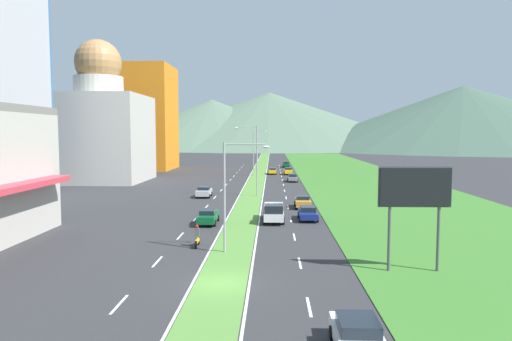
# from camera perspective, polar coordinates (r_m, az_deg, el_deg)

# --- Properties ---
(ground_plane) EXTENTS (600.00, 600.00, 0.00)m
(ground_plane) POSITION_cam_1_polar(r_m,az_deg,el_deg) (29.01, -4.38, -13.85)
(ground_plane) COLOR #2D2D30
(grass_median) EXTENTS (3.20, 240.00, 0.06)m
(grass_median) POSITION_cam_1_polar(r_m,az_deg,el_deg) (87.87, -0.01, -1.33)
(grass_median) COLOR #518438
(grass_median) RESTS_ON ground_plane
(grass_verge_right) EXTENTS (24.00, 240.00, 0.06)m
(grass_verge_right) POSITION_cam_1_polar(r_m,az_deg,el_deg) (89.53, 13.29, -1.34)
(grass_verge_right) COLOR #387028
(grass_verge_right) RESTS_ON ground_plane
(lane_dash_left_2) EXTENTS (0.16, 2.80, 0.01)m
(lane_dash_left_2) POSITION_cam_1_polar(r_m,az_deg,el_deg) (26.82, -16.59, -15.59)
(lane_dash_left_2) COLOR silver
(lane_dash_left_2) RESTS_ON ground_plane
(lane_dash_left_3) EXTENTS (0.16, 2.80, 0.01)m
(lane_dash_left_3) POSITION_cam_1_polar(r_m,az_deg,el_deg) (34.34, -12.13, -10.98)
(lane_dash_left_3) COLOR silver
(lane_dash_left_3) RESTS_ON ground_plane
(lane_dash_left_4) EXTENTS (0.16, 2.80, 0.01)m
(lane_dash_left_4) POSITION_cam_1_polar(r_m,az_deg,el_deg) (42.13, -9.36, -8.01)
(lane_dash_left_4) COLOR silver
(lane_dash_left_4) RESTS_ON ground_plane
(lane_dash_left_5) EXTENTS (0.16, 2.80, 0.01)m
(lane_dash_left_5) POSITION_cam_1_polar(r_m,az_deg,el_deg) (50.06, -7.49, -5.96)
(lane_dash_left_5) COLOR silver
(lane_dash_left_5) RESTS_ON ground_plane
(lane_dash_left_6) EXTENTS (0.16, 2.80, 0.01)m
(lane_dash_left_6) POSITION_cam_1_polar(r_m,az_deg,el_deg) (58.08, -6.15, -4.47)
(lane_dash_left_6) COLOR silver
(lane_dash_left_6) RESTS_ON ground_plane
(lane_dash_left_7) EXTENTS (0.16, 2.80, 0.01)m
(lane_dash_left_7) POSITION_cam_1_polar(r_m,az_deg,el_deg) (66.16, -5.13, -3.35)
(lane_dash_left_7) COLOR silver
(lane_dash_left_7) RESTS_ON ground_plane
(lane_dash_left_8) EXTENTS (0.16, 2.80, 0.01)m
(lane_dash_left_8) POSITION_cam_1_polar(r_m,az_deg,el_deg) (74.26, -4.34, -2.46)
(lane_dash_left_8) COLOR silver
(lane_dash_left_8) RESTS_ON ground_plane
(lane_dash_left_9) EXTENTS (0.16, 2.80, 0.01)m
(lane_dash_left_9) POSITION_cam_1_polar(r_m,az_deg,el_deg) (82.40, -3.70, -1.75)
(lane_dash_left_9) COLOR silver
(lane_dash_left_9) RESTS_ON ground_plane
(lane_dash_left_10) EXTENTS (0.16, 2.80, 0.01)m
(lane_dash_left_10) POSITION_cam_1_polar(r_m,az_deg,el_deg) (90.55, -3.18, -1.17)
(lane_dash_left_10) COLOR silver
(lane_dash_left_10) RESTS_ON ground_plane
(lane_dash_left_11) EXTENTS (0.16, 2.80, 0.01)m
(lane_dash_left_11) POSITION_cam_1_polar(r_m,az_deg,el_deg) (98.72, -2.75, -0.69)
(lane_dash_left_11) COLOR silver
(lane_dash_left_11) RESTS_ON ground_plane
(lane_dash_left_12) EXTENTS (0.16, 2.80, 0.01)m
(lane_dash_left_12) POSITION_cam_1_polar(r_m,az_deg,el_deg) (106.90, -2.38, -0.27)
(lane_dash_left_12) COLOR silver
(lane_dash_left_12) RESTS_ON ground_plane
(lane_dash_left_13) EXTENTS (0.16, 2.80, 0.01)m
(lane_dash_left_13) POSITION_cam_1_polar(r_m,az_deg,el_deg) (115.08, -2.06, 0.08)
(lane_dash_left_13) COLOR silver
(lane_dash_left_13) RESTS_ON ground_plane
(lane_dash_left_14) EXTENTS (0.16, 2.80, 0.01)m
(lane_dash_left_14) POSITION_cam_1_polar(r_m,az_deg,el_deg) (123.28, -1.79, 0.38)
(lane_dash_left_14) COLOR silver
(lane_dash_left_14) RESTS_ON ground_plane
(lane_dash_left_15) EXTENTS (0.16, 2.80, 0.01)m
(lane_dash_left_15) POSITION_cam_1_polar(r_m,az_deg,el_deg) (131.47, -1.55, 0.65)
(lane_dash_left_15) COLOR silver
(lane_dash_left_15) RESTS_ON ground_plane
(lane_dash_right_2) EXTENTS (0.16, 2.80, 0.01)m
(lane_dash_right_2) POSITION_cam_1_polar(r_m,az_deg,el_deg) (25.60, 6.59, -16.43)
(lane_dash_right_2) COLOR silver
(lane_dash_right_2) RESTS_ON ground_plane
(lane_dash_right_3) EXTENTS (0.16, 2.80, 0.01)m
(lane_dash_right_3) POSITION_cam_1_polar(r_m,az_deg,el_deg) (33.40, 5.45, -11.34)
(lane_dash_right_3) COLOR silver
(lane_dash_right_3) RESTS_ON ground_plane
(lane_dash_right_4) EXTENTS (0.16, 2.80, 0.01)m
(lane_dash_right_4) POSITION_cam_1_polar(r_m,az_deg,el_deg) (41.37, 4.77, -8.20)
(lane_dash_right_4) COLOR silver
(lane_dash_right_4) RESTS_ON ground_plane
(lane_dash_right_5) EXTENTS (0.16, 2.80, 0.01)m
(lane_dash_right_5) POSITION_cam_1_polar(r_m,az_deg,el_deg) (49.42, 4.32, -6.07)
(lane_dash_right_5) COLOR silver
(lane_dash_right_5) RESTS_ON ground_plane
(lane_dash_right_6) EXTENTS (0.16, 2.80, 0.01)m
(lane_dash_right_6) POSITION_cam_1_polar(r_m,az_deg,el_deg) (57.53, 3.99, -4.55)
(lane_dash_right_6) COLOR silver
(lane_dash_right_6) RESTS_ON ground_plane
(lane_dash_right_7) EXTENTS (0.16, 2.80, 0.01)m
(lane_dash_right_7) POSITION_cam_1_polar(r_m,az_deg,el_deg) (65.67, 3.75, -3.40)
(lane_dash_right_7) COLOR silver
(lane_dash_right_7) RESTS_ON ground_plane
(lane_dash_right_8) EXTENTS (0.16, 2.80, 0.01)m
(lane_dash_right_8) POSITION_cam_1_polar(r_m,az_deg,el_deg) (73.83, 3.56, -2.50)
(lane_dash_right_8) COLOR silver
(lane_dash_right_8) RESTS_ON ground_plane
(lane_dash_right_9) EXTENTS (0.16, 2.80, 0.01)m
(lane_dash_right_9) POSITION_cam_1_polar(r_m,az_deg,el_deg) (82.01, 3.41, -1.78)
(lane_dash_right_9) COLOR silver
(lane_dash_right_9) RESTS_ON ground_plane
(lane_dash_right_10) EXTENTS (0.16, 2.80, 0.01)m
(lane_dash_right_10) POSITION_cam_1_polar(r_m,az_deg,el_deg) (90.20, 3.29, -1.20)
(lane_dash_right_10) COLOR silver
(lane_dash_right_10) RESTS_ON ground_plane
(lane_dash_right_11) EXTENTS (0.16, 2.80, 0.01)m
(lane_dash_right_11) POSITION_cam_1_polar(r_m,az_deg,el_deg) (98.39, 3.18, -0.71)
(lane_dash_right_11) COLOR silver
(lane_dash_right_11) RESTS_ON ground_plane
(lane_dash_right_12) EXTENTS (0.16, 2.80, 0.01)m
(lane_dash_right_12) POSITION_cam_1_polar(r_m,az_deg,el_deg) (106.60, 3.10, -0.29)
(lane_dash_right_12) COLOR silver
(lane_dash_right_12) RESTS_ON ground_plane
(lane_dash_right_13) EXTENTS (0.16, 2.80, 0.01)m
(lane_dash_right_13) POSITION_cam_1_polar(r_m,az_deg,el_deg) (114.81, 3.02, 0.06)
(lane_dash_right_13) COLOR silver
(lane_dash_right_13) RESTS_ON ground_plane
(lane_dash_right_14) EXTENTS (0.16, 2.80, 0.01)m
(lane_dash_right_14) POSITION_cam_1_polar(r_m,az_deg,el_deg) (123.02, 2.96, 0.37)
(lane_dash_right_14) COLOR silver
(lane_dash_right_14) RESTS_ON ground_plane
(lane_dash_right_15) EXTENTS (0.16, 2.80, 0.01)m
(lane_dash_right_15) POSITION_cam_1_polar(r_m,az_deg,el_deg) (131.23, 2.90, 0.64)
(lane_dash_right_15) COLOR silver
(lane_dash_right_15) RESTS_ON ground_plane
(edge_line_median_left) EXTENTS (0.16, 240.00, 0.01)m
(edge_line_median_left) POSITION_cam_1_polar(r_m,az_deg,el_deg) (87.95, -1.15, -1.34)
(edge_line_median_left) COLOR silver
(edge_line_median_left) RESTS_ON ground_plane
(edge_line_median_right) EXTENTS (0.16, 240.00, 0.01)m
(edge_line_median_right) POSITION_cam_1_polar(r_m,az_deg,el_deg) (87.83, 1.13, -1.35)
(edge_line_median_right) COLOR silver
(edge_line_median_right) RESTS_ON ground_plane
(domed_building) EXTENTS (17.05, 17.05, 26.72)m
(domed_building) POSITION_cam_1_polar(r_m,az_deg,el_deg) (92.86, -18.78, 5.09)
(domed_building) COLOR #B7B2A8
(domed_building) RESTS_ON ground_plane
(midrise_colored) EXTENTS (15.92, 15.92, 26.02)m
(midrise_colored) POSITION_cam_1_polar(r_m,az_deg,el_deg) (120.61, -14.06, 6.33)
(midrise_colored) COLOR orange
(midrise_colored) RESTS_ON ground_plane
(hill_far_left) EXTENTS (161.48, 161.48, 30.61)m
(hill_far_left) POSITION_cam_1_polar(r_m,az_deg,el_deg) (298.02, -5.45, 5.82)
(hill_far_left) COLOR #516B56
(hill_far_left) RESTS_ON ground_plane
(hill_far_center) EXTENTS (213.63, 213.63, 36.71)m
(hill_far_center) POSITION_cam_1_polar(r_m,az_deg,el_deg) (314.63, 1.64, 6.33)
(hill_far_center) COLOR #516B56
(hill_far_center) RESTS_ON ground_plane
(hill_far_right) EXTENTS (205.46, 205.46, 36.92)m
(hill_far_right) POSITION_cam_1_polar(r_m,az_deg,el_deg) (298.25, 24.23, 6.04)
(hill_far_right) COLOR #3D5647
(hill_far_right) RESTS_ON ground_plane
(street_lamp_near) EXTENTS (3.55, 0.42, 8.50)m
(street_lamp_near) POSITION_cam_1_polar(r_m,az_deg,el_deg) (35.16, -3.22, -2.21)
(street_lamp_near) COLOR #99999E
(street_lamp_near) RESTS_ON ground_plane
(street_lamp_mid) EXTENTS (3.36, 0.42, 10.27)m
(street_lamp_mid) POSITION_cam_1_polar(r_m,az_deg,el_deg) (66.74, -0.17, 1.82)
(street_lamp_mid) COLOR #99999E
(street_lamp_mid) RESTS_ON ground_plane
(street_lamp_far) EXTENTS (3.02, 0.42, 9.92)m
(street_lamp_far) POSITION_cam_1_polar(r_m,az_deg,el_deg) (98.64, -0.13, 2.62)
(street_lamp_far) COLOR #99999E
(street_lamp_far) RESTS_ON ground_plane
(billboard_roadside) EXTENTS (4.79, 0.28, 7.04)m
(billboard_roadside) POSITION_cam_1_polar(r_m,az_deg,el_deg) (31.91, 19.11, -2.61)
(billboard_roadside) COLOR #4C4C51
(billboard_roadside) RESTS_ON ground_plane
(car_0) EXTENTS (1.86, 4.35, 1.38)m
(car_0) POSITION_cam_1_polar(r_m,az_deg,el_deg) (103.32, 2.05, -0.05)
(car_0) COLOR yellow
(car_0) RESTS_ON ground_plane
(car_1) EXTENTS (2.04, 4.45, 1.50)m
(car_1) POSITION_cam_1_polar(r_m,az_deg,el_deg) (20.71, 12.58, -19.49)
(car_1) COLOR silver
(car_1) RESTS_ON ground_plane
(car_2) EXTENTS (1.90, 4.22, 1.47)m
(car_2) POSITION_cam_1_polar(r_m,az_deg,el_deg) (87.52, 4.56, -0.90)
(car_2) COLOR slate
(car_2) RESTS_ON ground_plane
(car_3) EXTENTS (1.88, 4.65, 1.48)m
(car_3) POSITION_cam_1_polar(r_m,az_deg,el_deg) (47.23, -5.95, -5.65)
(car_3) COLOR #0C5128
(car_3) RESTS_ON ground_plane
(car_4) EXTENTS (2.01, 4.15, 1.42)m
(car_4) POSITION_cam_1_polar(r_m,az_deg,el_deg) (49.28, 6.44, -5.27)
(car_4) COLOR navy
(car_4) RESTS_ON ground_plane
(car_5) EXTENTS (1.89, 4.14, 1.54)m
(car_5) POSITION_cam_1_polar(r_m,az_deg,el_deg) (102.28, 4.03, -0.07)
(car_5) COLOR yellow
(car_5) RESTS_ON ground_plane
(car_6) EXTENTS (1.99, 4.05, 1.47)m
(car_6) POSITION_cam_1_polar(r_m,az_deg,el_deg) (57.11, 5.81, -3.86)
(car_6) COLOR #C6842D
(car_6) RESTS_ON ground_plane
(car_7) EXTENTS (2.02, 4.02, 1.51)m
(car_7) POSITION_cam_1_polar(r_m,az_deg,el_deg) (66.65, -6.46, -2.63)
(car_7) COLOR #B2B2B7
(car_7) RESTS_ON ground_plane
(car_8) EXTENTS (1.87, 4.27, 1.57)m
(car_8) POSITION_cam_1_polar(r_m,az_deg,el_deg) (124.11, 3.74, 0.77)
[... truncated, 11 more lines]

